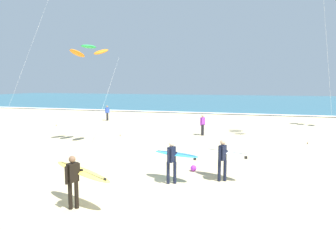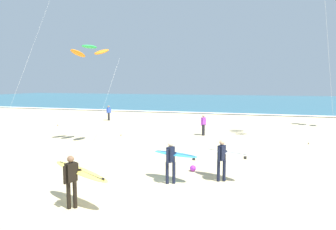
{
  "view_description": "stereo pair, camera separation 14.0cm",
  "coord_description": "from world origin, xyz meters",
  "px_view_note": "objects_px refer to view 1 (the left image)",
  "views": [
    {
      "loc": [
        4.2,
        -9.68,
        3.96
      ],
      "look_at": [
        -0.19,
        5.39,
        2.27
      ],
      "focal_mm": 31.72,
      "sensor_mm": 36.0,
      "label": 1
    },
    {
      "loc": [
        4.34,
        -9.64,
        3.96
      ],
      "look_at": [
        -0.19,
        5.39,
        2.27
      ],
      "focal_mm": 31.72,
      "sensor_mm": 36.0,
      "label": 2
    }
  ],
  "objects_px": {
    "surfer_third": "(224,155)",
    "bystander_purple_top": "(203,125)",
    "surfer_lead": "(174,157)",
    "beach_ball": "(193,168)",
    "bystander_blue_top": "(107,113)",
    "surfer_trailing": "(78,175)",
    "kite_arc_emerald_mid": "(89,51)"
  },
  "relations": [
    {
      "from": "surfer_lead",
      "to": "kite_arc_emerald_mid",
      "type": "distance_m",
      "value": 10.5
    },
    {
      "from": "surfer_lead",
      "to": "beach_ball",
      "type": "xyz_separation_m",
      "value": [
        0.46,
        1.7,
        -0.91
      ]
    },
    {
      "from": "kite_arc_emerald_mid",
      "to": "bystander_purple_top",
      "type": "height_order",
      "value": "kite_arc_emerald_mid"
    },
    {
      "from": "surfer_third",
      "to": "kite_arc_emerald_mid",
      "type": "distance_m",
      "value": 11.49
    },
    {
      "from": "bystander_blue_top",
      "to": "bystander_purple_top",
      "type": "relative_size",
      "value": 1.0
    },
    {
      "from": "surfer_third",
      "to": "bystander_purple_top",
      "type": "relative_size",
      "value": 1.29
    },
    {
      "from": "surfer_third",
      "to": "surfer_trailing",
      "type": "bearing_deg",
      "value": -136.73
    },
    {
      "from": "surfer_lead",
      "to": "surfer_third",
      "type": "height_order",
      "value": "same"
    },
    {
      "from": "surfer_trailing",
      "to": "beach_ball",
      "type": "relative_size",
      "value": 9.26
    },
    {
      "from": "bystander_blue_top",
      "to": "surfer_lead",
      "type": "bearing_deg",
      "value": -55.1
    },
    {
      "from": "surfer_lead",
      "to": "beach_ball",
      "type": "distance_m",
      "value": 1.98
    },
    {
      "from": "kite_arc_emerald_mid",
      "to": "surfer_trailing",
      "type": "bearing_deg",
      "value": -61.63
    },
    {
      "from": "bystander_blue_top",
      "to": "beach_ball",
      "type": "distance_m",
      "value": 19.78
    },
    {
      "from": "surfer_trailing",
      "to": "surfer_lead",
      "type": "bearing_deg",
      "value": 53.41
    },
    {
      "from": "bystander_purple_top",
      "to": "beach_ball",
      "type": "xyz_separation_m",
      "value": [
        1.17,
        -9.29,
        -0.67
      ]
    },
    {
      "from": "surfer_lead",
      "to": "beach_ball",
      "type": "relative_size",
      "value": 7.41
    },
    {
      "from": "surfer_lead",
      "to": "surfer_trailing",
      "type": "height_order",
      "value": "same"
    },
    {
      "from": "surfer_lead",
      "to": "surfer_third",
      "type": "bearing_deg",
      "value": 24.06
    },
    {
      "from": "surfer_third",
      "to": "bystander_blue_top",
      "type": "distance_m",
      "value": 21.35
    },
    {
      "from": "bystander_purple_top",
      "to": "beach_ball",
      "type": "height_order",
      "value": "bystander_purple_top"
    },
    {
      "from": "surfer_lead",
      "to": "surfer_third",
      "type": "xyz_separation_m",
      "value": [
        1.9,
        0.85,
        -0.0
      ]
    },
    {
      "from": "surfer_trailing",
      "to": "bystander_blue_top",
      "type": "xyz_separation_m",
      "value": [
        -9.61,
        20.24,
        -0.24
      ]
    },
    {
      "from": "surfer_trailing",
      "to": "beach_ball",
      "type": "height_order",
      "value": "surfer_trailing"
    },
    {
      "from": "surfer_lead",
      "to": "bystander_purple_top",
      "type": "xyz_separation_m",
      "value": [
        -0.7,
        10.99,
        -0.23
      ]
    },
    {
      "from": "bystander_blue_top",
      "to": "bystander_purple_top",
      "type": "height_order",
      "value": "same"
    },
    {
      "from": "surfer_third",
      "to": "kite_arc_emerald_mid",
      "type": "height_order",
      "value": "kite_arc_emerald_mid"
    },
    {
      "from": "surfer_third",
      "to": "beach_ball",
      "type": "bearing_deg",
      "value": 149.41
    },
    {
      "from": "bystander_blue_top",
      "to": "surfer_third",
      "type": "bearing_deg",
      "value": -49.59
    },
    {
      "from": "surfer_third",
      "to": "bystander_blue_top",
      "type": "bearing_deg",
      "value": 130.41
    },
    {
      "from": "beach_ball",
      "to": "bystander_blue_top",
      "type": "bearing_deg",
      "value": 128.83
    },
    {
      "from": "surfer_trailing",
      "to": "bystander_purple_top",
      "type": "relative_size",
      "value": 1.63
    },
    {
      "from": "surfer_trailing",
      "to": "bystander_blue_top",
      "type": "bearing_deg",
      "value": 115.4
    }
  ]
}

